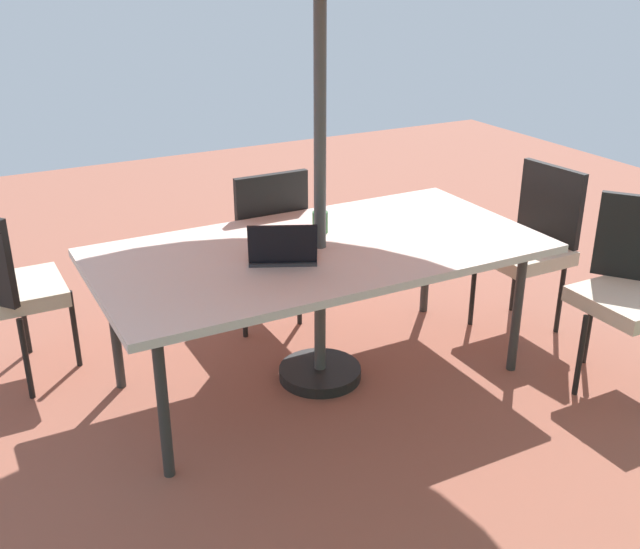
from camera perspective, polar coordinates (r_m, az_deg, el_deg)
The scene contains 8 objects.
ground_plane at distance 4.10m, azimuth -0.00°, elevation -7.90°, with size 10.00×10.00×0.02m, color #935442.
dining_table at distance 3.78m, azimuth -0.00°, elevation 1.48°, with size 2.24×1.13×0.75m.
chair_west at distance 4.58m, azimuth 15.56°, elevation 2.47°, with size 0.48×0.47×0.98m.
chair_northwest at distance 4.14m, azimuth 22.54°, elevation -0.74°, with size 0.58×0.58×0.98m.
chair_southeast at distance 4.14m, azimuth -22.67°, elevation -0.74°, with size 0.58×0.58×0.98m.
chair_south at distance 4.46m, azimuth -4.37°, elevation 2.74°, with size 0.46×0.46×0.98m.
laptop at distance 3.57m, azimuth -2.83°, elevation 1.68°, with size 0.39×0.36×0.21m.
cup at distance 3.94m, azimuth 0.01°, elevation 3.98°, with size 0.08×0.08×0.11m, color #286B33.
Camera 1 is at (1.65, 3.10, 2.11)m, focal length 42.31 mm.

